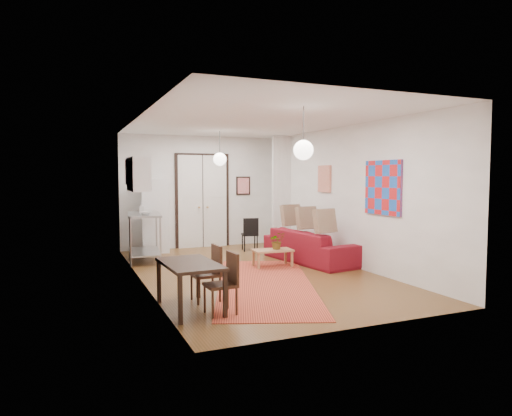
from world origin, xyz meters
name	(u,v)px	position (x,y,z in m)	size (l,w,h in m)	color
floor	(253,272)	(0.00, 0.00, 0.00)	(7.00, 7.00, 0.00)	brown
ceiling	(253,121)	(0.00, 0.00, 2.90)	(4.20, 7.00, 0.02)	white
wall_back	(202,192)	(0.00, 3.50, 1.45)	(4.20, 0.02, 2.90)	white
wall_front	(363,210)	(0.00, -3.50, 1.45)	(4.20, 0.02, 2.90)	white
wall_left	(141,200)	(-2.10, 0.00, 1.45)	(0.02, 7.00, 2.90)	white
wall_right	(345,196)	(2.10, 0.00, 1.45)	(0.02, 7.00, 2.90)	white
double_doors	(203,201)	(0.00, 3.46, 1.20)	(1.44, 0.06, 2.50)	silver
stub_partition	(281,192)	(1.85, 2.55, 1.45)	(0.50, 0.10, 2.90)	white
wall_cabinet	(138,174)	(-1.92, 1.50, 1.90)	(0.35, 1.00, 0.70)	white
painting_popart	(383,188)	(2.08, -1.25, 1.65)	(0.05, 1.00, 1.00)	red
painting_abstract	(324,179)	(2.08, 0.80, 1.80)	(0.05, 0.50, 0.60)	beige
poster_back	(243,186)	(1.15, 3.47, 1.60)	(0.40, 0.03, 0.50)	red
print_left	(128,172)	(-2.07, 2.00, 1.95)	(0.03, 0.44, 0.54)	#925A3D
pendant_back	(220,159)	(0.00, 2.00, 2.25)	(0.30, 0.30, 0.80)	white
pendant_front	(303,150)	(0.00, -2.00, 2.25)	(0.30, 0.30, 0.80)	white
kilim_rug	(265,284)	(-0.18, -0.99, 0.01)	(1.58, 4.20, 0.01)	#C74D31
sofa	(311,246)	(1.57, 0.51, 0.35)	(2.38, 0.93, 0.69)	maroon
coffee_table	(273,252)	(0.58, 0.35, 0.31)	(0.84, 0.52, 0.36)	#B07D53
potted_plant	(277,241)	(0.68, 0.35, 0.53)	(0.31, 0.27, 0.35)	#2C612B
kitchen_counter	(144,229)	(-1.74, 2.03, 0.70)	(0.84, 1.44, 1.05)	#A6A8AA
bowl	(146,213)	(-1.75, 1.73, 1.08)	(0.25, 0.25, 0.06)	silver
soap_bottle	(142,208)	(-1.75, 2.28, 1.15)	(0.10, 0.10, 0.22)	#52A7B3
fridge	(155,216)	(-1.29, 3.15, 0.89)	(0.63, 0.63, 1.78)	white
dining_table	(190,268)	(-1.75, -1.96, 0.59)	(0.74, 1.24, 0.67)	black
dining_chair_near	(204,268)	(-1.42, -1.53, 0.48)	(0.41, 0.57, 0.83)	#3A2412
dining_chair_far	(218,278)	(-1.42, -2.23, 0.48)	(0.41, 0.57, 0.83)	#3A2412
black_side_chair	(249,231)	(0.91, 2.48, 0.48)	(0.45, 0.45, 0.83)	black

